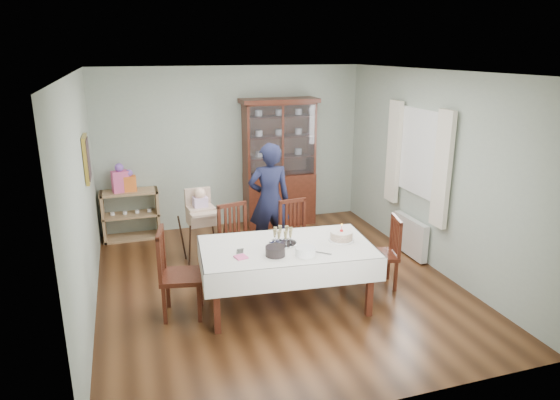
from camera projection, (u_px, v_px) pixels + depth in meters
name	position (u px, v px, depth m)	size (l,w,h in m)	color
floor	(277.00, 283.00, 6.56)	(5.00, 5.00, 0.00)	#593319
room_shell	(265.00, 148.00, 6.55)	(5.00, 5.00, 5.00)	#9EAA99
dining_table	(286.00, 275.00, 5.90)	(2.10, 1.33, 0.76)	#4D1F13
china_cabinet	(279.00, 161.00, 8.51)	(1.30, 0.48, 2.18)	#4D1F13
sideboard	(131.00, 215.00, 8.02)	(0.90, 0.38, 0.80)	tan
picture_frame	(86.00, 159.00, 6.17)	(0.04, 0.48, 0.58)	gold
window	(420.00, 153.00, 7.03)	(0.04, 1.02, 1.22)	white
curtain_left	(442.00, 170.00, 6.48)	(0.07, 0.30, 1.55)	silver
curtain_right	(394.00, 152.00, 7.61)	(0.07, 0.30, 1.55)	silver
radiator	(410.00, 236.00, 7.38)	(0.10, 0.80, 0.55)	white
chair_far_left	(239.00, 256.00, 6.68)	(0.53, 0.53, 0.98)	#4D1F13
chair_far_right	(298.00, 249.00, 6.95)	(0.47, 0.47, 0.95)	#4D1F13
chair_end_left	(181.00, 290.00, 5.71)	(0.55, 0.55, 1.04)	#4D1F13
chair_end_right	(381.00, 266.00, 6.43)	(0.50, 0.50, 0.92)	#4D1F13
woman	(269.00, 200.00, 7.25)	(0.62, 0.41, 1.70)	black
high_chair	(202.00, 234.00, 7.10)	(0.54, 0.54, 1.11)	black
champagne_tray	(283.00, 239.00, 5.83)	(0.33, 0.33, 0.20)	silver
birthday_cake	(341.00, 236.00, 5.94)	(0.31, 0.31, 0.21)	white
plate_stack_dark	(275.00, 251.00, 5.51)	(0.22, 0.22, 0.11)	black
plate_stack_white	(305.00, 251.00, 5.51)	(0.22, 0.22, 0.10)	white
napkin_stack	(241.00, 257.00, 5.46)	(0.13, 0.13, 0.02)	#E85590
cutlery	(237.00, 252.00, 5.62)	(0.10, 0.15, 0.01)	silver
cake_knife	(318.00, 252.00, 5.59)	(0.31, 0.03, 0.01)	silver
gift_bag_pink	(120.00, 179.00, 7.79)	(0.27, 0.21, 0.46)	#E85590
gift_bag_orange	(130.00, 182.00, 7.85)	(0.20, 0.14, 0.35)	orange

